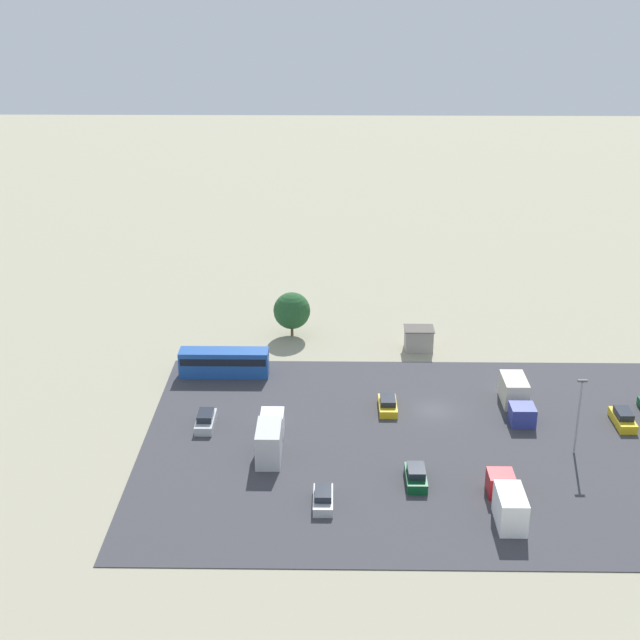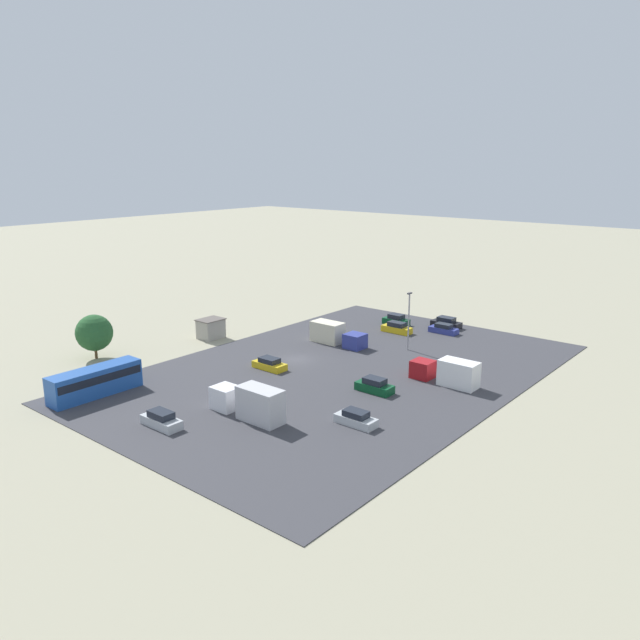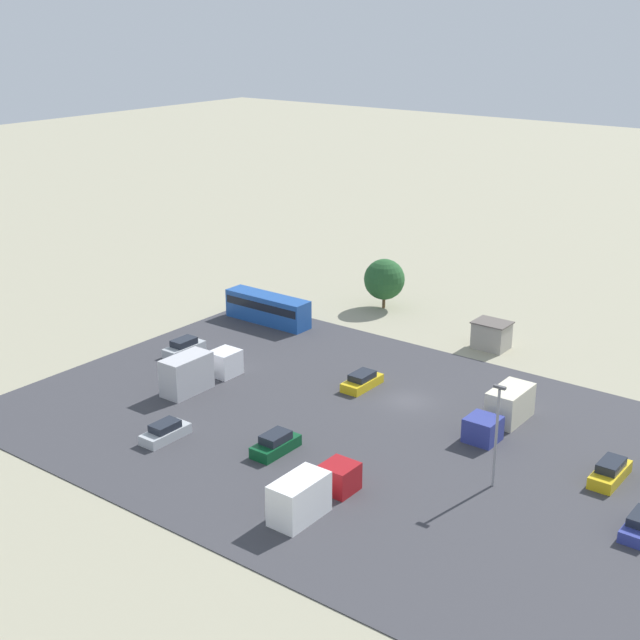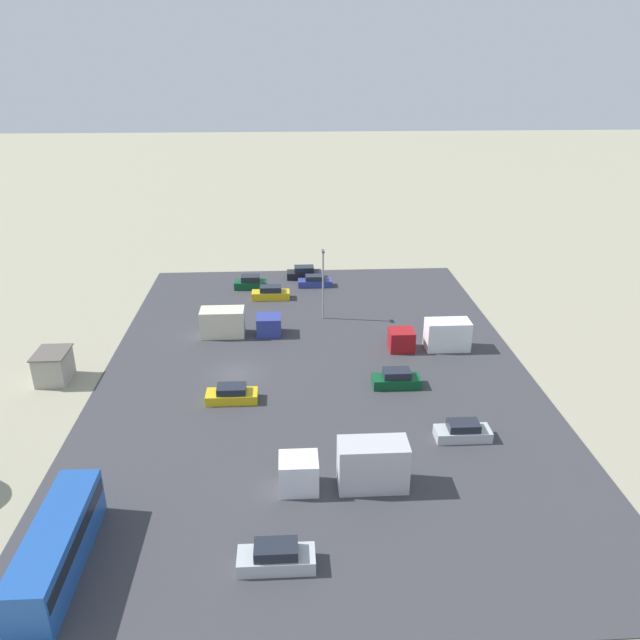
{
  "view_description": "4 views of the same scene",
  "coord_description": "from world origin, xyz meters",
  "px_view_note": "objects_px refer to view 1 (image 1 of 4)",
  "views": [
    {
      "loc": [
        10.94,
        85.04,
        44.5
      ],
      "look_at": [
        11.89,
        20.41,
        18.59
      ],
      "focal_mm": 50.0,
      "sensor_mm": 36.0,
      "label": 1
    },
    {
      "loc": [
        57.09,
        51.11,
        24.93
      ],
      "look_at": [
        -0.52,
        3.5,
        5.79
      ],
      "focal_mm": 35.0,
      "sensor_mm": 36.0,
      "label": 2
    },
    {
      "loc": [
        -37.38,
        61.87,
        33.03
      ],
      "look_at": [
        5.98,
        4.95,
        7.8
      ],
      "focal_mm": 50.0,
      "sensor_mm": 36.0,
      "label": 3
    },
    {
      "loc": [
        51.57,
        4.86,
        27.24
      ],
      "look_at": [
        -3.16,
        7.93,
        3.95
      ],
      "focal_mm": 35.0,
      "sensor_mm": 36.0,
      "label": 4
    }
  ],
  "objects_px": {
    "parked_car_2": "(206,420)",
    "parked_truck_2": "(516,397)",
    "parked_truck_1": "(507,501)",
    "parked_car_4": "(323,498)",
    "bus": "(224,362)",
    "shed_building": "(419,339)",
    "parked_truck_0": "(270,437)",
    "parked_car_5": "(623,418)",
    "parked_car_6": "(388,405)",
    "parked_car_7": "(416,476)"
  },
  "relations": [
    {
      "from": "parked_car_2",
      "to": "parked_truck_1",
      "type": "height_order",
      "value": "parked_truck_1"
    },
    {
      "from": "parked_car_4",
      "to": "parked_car_6",
      "type": "xyz_separation_m",
      "value": [
        -6.71,
        -18.12,
        -0.01
      ]
    },
    {
      "from": "parked_car_5",
      "to": "parked_car_6",
      "type": "height_order",
      "value": "parked_car_5"
    },
    {
      "from": "parked_car_6",
      "to": "parked_car_7",
      "type": "bearing_deg",
      "value": -82.96
    },
    {
      "from": "shed_building",
      "to": "parked_truck_2",
      "type": "xyz_separation_m",
      "value": [
        -9.03,
        15.75,
        -0.03
      ]
    },
    {
      "from": "parked_car_4",
      "to": "parked_car_7",
      "type": "relative_size",
      "value": 1.0
    },
    {
      "from": "parked_car_7",
      "to": "parked_car_5",
      "type": "bearing_deg",
      "value": 27.21
    },
    {
      "from": "shed_building",
      "to": "parked_car_4",
      "type": "bearing_deg",
      "value": 71.63
    },
    {
      "from": "parked_car_5",
      "to": "parked_truck_0",
      "type": "bearing_deg",
      "value": 9.57
    },
    {
      "from": "parked_car_2",
      "to": "parked_truck_2",
      "type": "xyz_separation_m",
      "value": [
        -32.74,
        -4.5,
        0.66
      ]
    },
    {
      "from": "parked_truck_1",
      "to": "bus",
      "type": "bearing_deg",
      "value": 134.8
    },
    {
      "from": "parked_car_4",
      "to": "parked_car_2",
      "type": "bearing_deg",
      "value": -49.1
    },
    {
      "from": "parked_truck_0",
      "to": "parked_truck_2",
      "type": "relative_size",
      "value": 1.04
    },
    {
      "from": "parked_car_6",
      "to": "parked_truck_0",
      "type": "distance_m",
      "value": 15.04
    },
    {
      "from": "parked_car_4",
      "to": "parked_truck_2",
      "type": "distance_m",
      "value": 27.72
    },
    {
      "from": "parked_car_2",
      "to": "parked_car_5",
      "type": "bearing_deg",
      "value": -178.62
    },
    {
      "from": "bus",
      "to": "parked_car_4",
      "type": "bearing_deg",
      "value": 23.91
    },
    {
      "from": "parked_car_5",
      "to": "parked_car_7",
      "type": "relative_size",
      "value": 1.07
    },
    {
      "from": "shed_building",
      "to": "parked_car_2",
      "type": "height_order",
      "value": "shed_building"
    },
    {
      "from": "parked_car_7",
      "to": "parked_car_4",
      "type": "bearing_deg",
      "value": -156.49
    },
    {
      "from": "parked_car_7",
      "to": "parked_truck_2",
      "type": "distance_m",
      "value": 19.19
    },
    {
      "from": "shed_building",
      "to": "parked_car_6",
      "type": "distance_m",
      "value": 17.0
    },
    {
      "from": "shed_building",
      "to": "parked_car_4",
      "type": "xyz_separation_m",
      "value": [
        11.44,
        34.43,
        -0.74
      ]
    },
    {
      "from": "parked_car_7",
      "to": "bus",
      "type": "bearing_deg",
      "value": 131.58
    },
    {
      "from": "parked_car_6",
      "to": "parked_car_7",
      "type": "height_order",
      "value": "parked_car_7"
    },
    {
      "from": "parked_truck_1",
      "to": "parked_truck_2",
      "type": "distance_m",
      "value": 20.54
    },
    {
      "from": "parked_car_6",
      "to": "parked_truck_2",
      "type": "distance_m",
      "value": 13.78
    },
    {
      "from": "bus",
      "to": "parked_car_7",
      "type": "height_order",
      "value": "bus"
    },
    {
      "from": "shed_building",
      "to": "parked_car_7",
      "type": "bearing_deg",
      "value": 84.53
    },
    {
      "from": "bus",
      "to": "parked_truck_1",
      "type": "bearing_deg",
      "value": 44.8
    },
    {
      "from": "parked_car_4",
      "to": "parked_car_5",
      "type": "distance_m",
      "value": 34.45
    },
    {
      "from": "shed_building",
      "to": "parked_car_7",
      "type": "height_order",
      "value": "shed_building"
    },
    {
      "from": "parked_car_4",
      "to": "parked_truck_2",
      "type": "relative_size",
      "value": 0.51
    },
    {
      "from": "parked_car_6",
      "to": "parked_truck_0",
      "type": "bearing_deg",
      "value": -143.14
    },
    {
      "from": "parked_truck_0",
      "to": "parked_car_6",
      "type": "bearing_deg",
      "value": 36.86
    },
    {
      "from": "shed_building",
      "to": "bus",
      "type": "height_order",
      "value": "bus"
    },
    {
      "from": "parked_car_4",
      "to": "parked_car_5",
      "type": "bearing_deg",
      "value": -153.78
    },
    {
      "from": "shed_building",
      "to": "parked_truck_2",
      "type": "distance_m",
      "value": 18.16
    },
    {
      "from": "parked_truck_0",
      "to": "parked_car_7",
      "type": "bearing_deg",
      "value": -21.46
    },
    {
      "from": "parked_car_6",
      "to": "parked_car_5",
      "type": "bearing_deg",
      "value": -6.83
    },
    {
      "from": "parked_truck_1",
      "to": "parked_car_4",
      "type": "bearing_deg",
      "value": 175.13
    },
    {
      "from": "parked_truck_0",
      "to": "bus",
      "type": "bearing_deg",
      "value": 110.37
    },
    {
      "from": "parked_car_4",
      "to": "parked_truck_0",
      "type": "xyz_separation_m",
      "value": [
        5.29,
        -9.11,
        0.97
      ]
    },
    {
      "from": "bus",
      "to": "parked_car_2",
      "type": "xyz_separation_m",
      "value": [
        0.52,
        12.34,
        -1.02
      ]
    },
    {
      "from": "parked_truck_0",
      "to": "parked_truck_1",
      "type": "height_order",
      "value": "parked_truck_0"
    },
    {
      "from": "parked_car_5",
      "to": "parked_car_7",
      "type": "xyz_separation_m",
      "value": [
        22.41,
        11.52,
        0.0
      ]
    },
    {
      "from": "parked_car_5",
      "to": "parked_car_7",
      "type": "bearing_deg",
      "value": 27.21
    },
    {
      "from": "parked_car_6",
      "to": "parked_car_7",
      "type": "distance_m",
      "value": 14.53
    },
    {
      "from": "bus",
      "to": "parked_truck_0",
      "type": "relative_size",
      "value": 1.18
    },
    {
      "from": "shed_building",
      "to": "parked_truck_0",
      "type": "distance_m",
      "value": 30.35
    }
  ]
}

